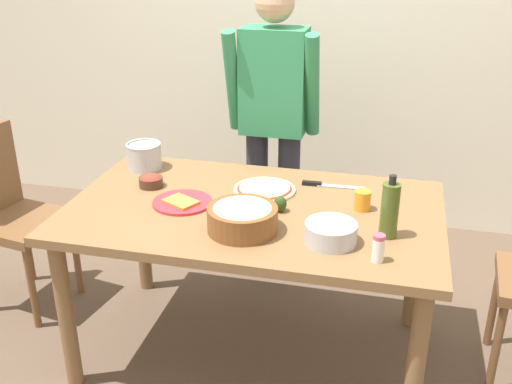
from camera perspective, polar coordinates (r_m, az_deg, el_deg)
The scene contains 16 objects.
ground at distance 2.99m, azimuth -0.23°, elevation -14.70°, with size 8.00×8.00×0.00m, color brown.
wall_back at distance 3.95m, azimuth 5.52°, elevation 15.55°, with size 5.60×0.10×2.60m, color silver.
dining_table at distance 2.63m, azimuth -0.26°, elevation -3.24°, with size 1.60×0.96×0.76m.
person_cook at distance 3.23m, azimuth 1.65°, elevation 7.19°, with size 0.49×0.25×1.62m.
chair_wooden_left at distance 3.33m, azimuth -22.30°, elevation -1.49°, with size 0.46×0.46×0.95m.
pizza_raw_on_board at distance 2.74m, azimuth 0.80°, elevation 0.27°, with size 0.28×0.28×0.02m.
plate_with_slice at distance 2.64m, azimuth -6.99°, elevation -0.96°, with size 0.26×0.26×0.02m.
popcorn_bowl at distance 2.37m, azimuth -1.29°, elevation -2.32°, with size 0.28×0.28×0.11m.
mixing_bowl_steel at distance 2.31m, azimuth 7.09°, elevation -3.86°, with size 0.20×0.20×0.08m.
small_sauce_bowl at distance 2.83m, azimuth -9.91°, elevation 1.06°, with size 0.11×0.11×0.06m.
olive_oil_bottle at distance 2.36m, azimuth 12.53°, elevation -1.66°, with size 0.07×0.07×0.26m.
steel_pot at distance 3.04m, azimuth -10.52°, elevation 3.41°, with size 0.17×0.17×0.13m.
cup_orange at distance 2.59m, azimuth 10.04°, elevation -0.78°, with size 0.07×0.07×0.09m, color orange.
salt_shaker at distance 2.21m, azimuth 11.49°, elevation -5.22°, with size 0.04×0.04×0.11m.
chef_knife at distance 2.81m, azimuth 6.58°, elevation 0.66°, with size 0.29×0.03×0.02m.
avocado at distance 2.54m, azimuth 2.29°, elevation -1.12°, with size 0.06×0.06×0.07m, color #2D4219.
Camera 1 is at (0.56, -2.27, 1.87)m, focal length 42.30 mm.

